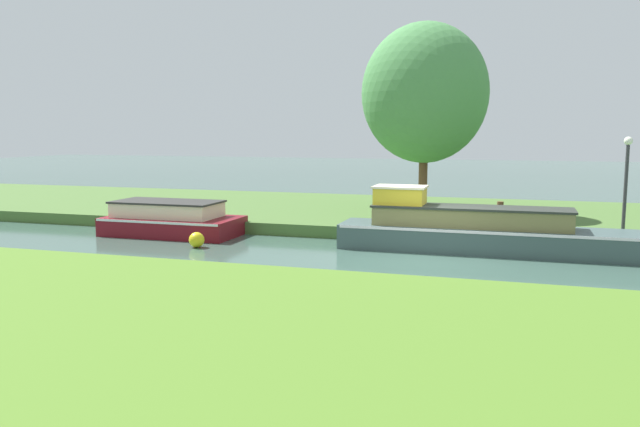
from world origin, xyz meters
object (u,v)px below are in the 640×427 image
Objects in this scene: maroon_narrowboat at (171,220)px; willow_tree_left at (424,93)px; channel_buoy at (197,240)px; mooring_post_near at (566,222)px; lamp_post at (626,173)px; slate_barge at (481,231)px; mooring_post_far at (500,216)px.

willow_tree_left is (7.33, 5.74, 4.26)m from maroon_narrowboat.
willow_tree_left is 10.33m from channel_buoy.
mooring_post_near reaches higher than channel_buoy.
lamp_post is at bearing 17.10° from channel_buoy.
slate_barge is 1.23× the size of willow_tree_left.
lamp_post is 6.21× the size of channel_buoy.
maroon_narrowboat is 5.97× the size of mooring_post_near.
channel_buoy is at bearing -162.90° from lamp_post.
willow_tree_left is at bearing 54.16° from channel_buoy.
slate_barge is 4.57m from lamp_post.
slate_barge reaches higher than maroon_narrowboat.
slate_barge is at bearing -149.79° from mooring_post_near.
lamp_post is at bearing 17.54° from mooring_post_near.
slate_barge is at bearing 12.77° from channel_buoy.
mooring_post_near reaches higher than maroon_narrowboat.
channel_buoy is at bearing -159.54° from mooring_post_far.
willow_tree_left is at bearing 38.06° from maroon_narrowboat.
lamp_post is at bearing 25.32° from slate_barge.
maroon_narrowboat is 4.90× the size of mooring_post_far.
lamp_post is (6.36, -3.90, -2.57)m from willow_tree_left.
slate_barge is 9.81m from maroon_narrowboat.
willow_tree_left reaches higher than slate_barge.
slate_barge is at bearing -108.86° from mooring_post_far.
mooring_post_far is (-3.42, -0.50, -1.33)m from lamp_post.
willow_tree_left is (-2.49, 5.74, 4.15)m from slate_barge.
mooring_post_far reaches higher than channel_buoy.
willow_tree_left is at bearing 113.42° from slate_barge.
lamp_post is at bearing -31.53° from willow_tree_left.
mooring_post_near is at bearing 0.00° from mooring_post_far.
slate_barge reaches higher than mooring_post_near.
mooring_post_near is at bearing -162.46° from lamp_post.
channel_buoy is at bearing -162.98° from mooring_post_near.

